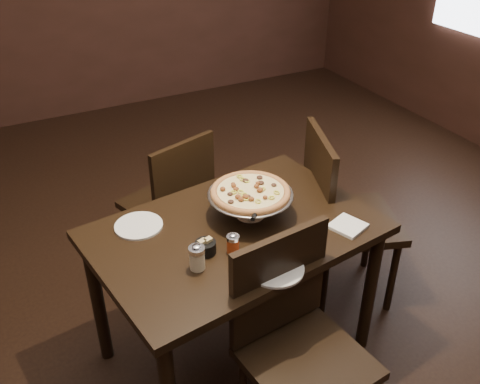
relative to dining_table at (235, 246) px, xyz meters
name	(u,v)px	position (x,y,z in m)	size (l,w,h in m)	color
room	(245,96)	(0.00, -0.08, 0.74)	(6.04, 7.04, 2.84)	black
dining_table	(235,246)	(0.00, 0.00, 0.00)	(1.32, 0.97, 0.76)	black
pizza_stand	(250,192)	(0.10, 0.05, 0.23)	(0.38, 0.38, 0.16)	silver
parmesan_shaker	(197,257)	(-0.25, -0.17, 0.15)	(0.06, 0.06, 0.11)	beige
pepper_flake_shaker	(233,244)	(-0.09, -0.15, 0.14)	(0.05, 0.05, 0.09)	maroon
packet_caddy	(206,247)	(-0.18, -0.10, 0.13)	(0.09, 0.09, 0.07)	black
napkin_stack	(348,226)	(0.44, -0.22, 0.11)	(0.14, 0.14, 0.01)	white
plate_left	(139,226)	(-0.37, 0.20, 0.11)	(0.21, 0.21, 0.01)	white
plate_near	(275,269)	(0.01, -0.32, 0.11)	(0.23, 0.23, 0.01)	white
serving_spatula	(256,212)	(0.05, -0.09, 0.22)	(0.16, 0.16, 0.02)	silver
chair_far	(172,200)	(-0.02, 0.75, -0.18)	(0.52, 0.52, 0.89)	black
chair_near	(296,339)	(0.02, -0.48, -0.14)	(0.49, 0.49, 0.95)	black
chair_side	(339,212)	(0.69, 0.14, -0.12)	(0.59, 0.59, 1.00)	black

